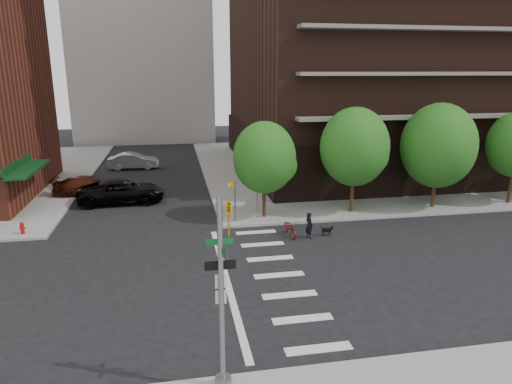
# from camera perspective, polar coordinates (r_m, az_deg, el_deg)

# --- Properties ---
(ground) EXTENTS (120.00, 120.00, 0.00)m
(ground) POSITION_cam_1_polar(r_m,az_deg,el_deg) (21.52, -5.05, -10.94)
(ground) COLOR black
(ground) RESTS_ON ground
(sidewalk_ne) EXTENTS (39.00, 33.00, 0.15)m
(sidewalk_ne) POSITION_cam_1_polar(r_m,az_deg,el_deg) (49.08, 16.64, 3.43)
(sidewalk_ne) COLOR gray
(sidewalk_ne) RESTS_ON ground
(crosswalk) EXTENTS (3.85, 13.00, 0.01)m
(crosswalk) POSITION_cam_1_polar(r_m,az_deg,el_deg) (21.80, 0.83, -10.51)
(crosswalk) COLOR silver
(crosswalk) RESTS_ON ground
(tree_a) EXTENTS (4.00, 4.00, 5.90)m
(tree_a) POSITION_cam_1_polar(r_m,az_deg,el_deg) (28.86, 1.05, 4.32)
(tree_a) COLOR #301E11
(tree_a) RESTS_ON sidewalk_ne
(tree_b) EXTENTS (4.50, 4.50, 6.65)m
(tree_b) POSITION_cam_1_polar(r_m,az_deg,el_deg) (30.52, 12.22, 5.53)
(tree_b) COLOR #301E11
(tree_b) RESTS_ON sidewalk_ne
(tree_c) EXTENTS (5.00, 5.00, 6.80)m
(tree_c) POSITION_cam_1_polar(r_m,az_deg,el_deg) (33.30, 21.84, 5.39)
(tree_c) COLOR #301E11
(tree_c) RESTS_ON sidewalk_ne
(traffic_signal) EXTENTS (0.90, 0.75, 6.00)m
(traffic_signal) POSITION_cam_1_polar(r_m,az_deg,el_deg) (13.61, -4.18, -14.49)
(traffic_signal) COLOR slate
(traffic_signal) RESTS_ON sidewalk_s
(pedestrian_signal) EXTENTS (2.18, 0.67, 2.60)m
(pedestrian_signal) POSITION_cam_1_polar(r_m,az_deg,el_deg) (28.51, -2.05, -0.34)
(pedestrian_signal) COLOR slate
(pedestrian_signal) RESTS_ON sidewalk_ne
(fire_hydrant) EXTENTS (0.24, 0.24, 0.73)m
(fire_hydrant) POSITION_cam_1_polar(r_m,az_deg,el_deg) (29.83, -27.20, -3.96)
(fire_hydrant) COLOR #A50C0C
(fire_hydrant) RESTS_ON sidewalk_nw
(parked_car_black) EXTENTS (3.03, 6.22, 1.70)m
(parked_car_black) POSITION_cam_1_polar(r_m,az_deg,el_deg) (34.53, -16.49, 0.05)
(parked_car_black) COLOR black
(parked_car_black) RESTS_ON ground
(parked_car_maroon) EXTENTS (2.23, 5.23, 1.50)m
(parked_car_maroon) POSITION_cam_1_polar(r_m,az_deg,el_deg) (37.41, -20.21, 0.71)
(parked_car_maroon) COLOR #44170D
(parked_car_maroon) RESTS_ON ground
(parked_car_silver) EXTENTS (1.71, 4.83, 1.59)m
(parked_car_silver) POSITION_cam_1_polar(r_m,az_deg,el_deg) (46.24, -15.06, 3.77)
(parked_car_silver) COLOR #A9ABB0
(parked_car_silver) RESTS_ON ground
(scooter) EXTENTS (0.87, 1.97, 1.01)m
(scooter) POSITION_cam_1_polar(r_m,az_deg,el_deg) (26.71, 4.26, -4.48)
(scooter) COLOR maroon
(scooter) RESTS_ON ground
(dog_walker) EXTENTS (0.65, 0.54, 1.53)m
(dog_walker) POSITION_cam_1_polar(r_m,az_deg,el_deg) (26.45, 6.65, -4.14)
(dog_walker) COLOR black
(dog_walker) RESTS_ON ground
(dog) EXTENTS (0.66, 0.31, 0.55)m
(dog) POSITION_cam_1_polar(r_m,az_deg,el_deg) (27.07, 8.89, -4.71)
(dog) COLOR black
(dog) RESTS_ON ground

